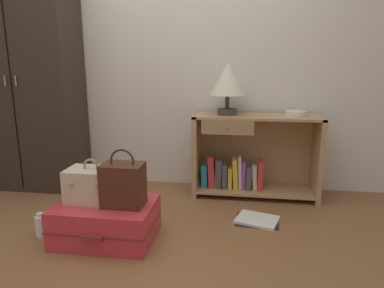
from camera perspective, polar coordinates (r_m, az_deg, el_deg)
ground_plane at (r=2.19m, az=-11.23°, el=-18.85°), size 9.00×9.00×0.00m
back_wall at (r=3.31m, az=-3.30°, el=15.72°), size 6.40×0.10×2.60m
wardrobe at (r=3.54m, az=-25.61°, el=9.58°), size 0.92×0.47×2.02m
bookshelf at (r=3.09m, az=9.61°, el=-2.11°), size 1.08×0.39×0.72m
table_lamp at (r=2.98m, az=5.95°, el=10.41°), size 0.31×0.31×0.44m
bowl at (r=3.04m, az=16.80°, el=4.88°), size 0.18×0.18×0.04m
suitcase_large at (r=2.42m, az=-14.00°, el=-12.26°), size 0.65×0.48×0.25m
train_case at (r=2.40m, az=-16.19°, el=-6.47°), size 0.32×0.23×0.29m
handbag at (r=2.26m, az=-11.32°, el=-6.54°), size 0.26×0.18×0.38m
bottle at (r=2.62m, az=-23.69°, el=-12.25°), size 0.07×0.07×0.17m
open_book_on_floor at (r=2.69m, az=10.71°, el=-12.24°), size 0.35×0.31×0.02m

